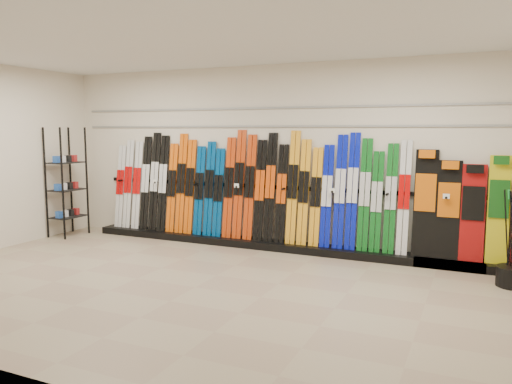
% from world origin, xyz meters
% --- Properties ---
extents(floor, '(8.00, 8.00, 0.00)m').
position_xyz_m(floor, '(0.00, 0.00, 0.00)').
color(floor, gray).
rests_on(floor, ground).
extents(back_wall, '(8.00, 0.00, 8.00)m').
position_xyz_m(back_wall, '(0.00, 2.50, 1.50)').
color(back_wall, beige).
rests_on(back_wall, floor).
extents(ceiling, '(8.00, 8.00, 0.00)m').
position_xyz_m(ceiling, '(0.00, 0.00, 3.00)').
color(ceiling, silver).
rests_on(ceiling, back_wall).
extents(ski_rack_base, '(8.00, 0.40, 0.12)m').
position_xyz_m(ski_rack_base, '(0.22, 2.28, 0.06)').
color(ski_rack_base, black).
rests_on(ski_rack_base, floor).
extents(skis, '(5.37, 0.28, 1.82)m').
position_xyz_m(skis, '(-0.44, 2.35, 0.95)').
color(skis, silver).
rests_on(skis, ski_rack_base).
extents(snowboards, '(1.59, 0.24, 1.54)m').
position_xyz_m(snowboards, '(3.06, 2.35, 0.83)').
color(snowboards, black).
rests_on(snowboards, ski_rack_base).
extents(accessory_rack, '(0.40, 0.60, 1.99)m').
position_xyz_m(accessory_rack, '(-3.75, 1.70, 1.00)').
color(accessory_rack, black).
rests_on(accessory_rack, floor).
extents(slatwall_rail_0, '(7.60, 0.02, 0.03)m').
position_xyz_m(slatwall_rail_0, '(0.00, 2.48, 2.00)').
color(slatwall_rail_0, gray).
rests_on(slatwall_rail_0, back_wall).
extents(slatwall_rail_1, '(7.60, 0.02, 0.03)m').
position_xyz_m(slatwall_rail_1, '(0.00, 2.48, 2.30)').
color(slatwall_rail_1, gray).
rests_on(slatwall_rail_1, back_wall).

